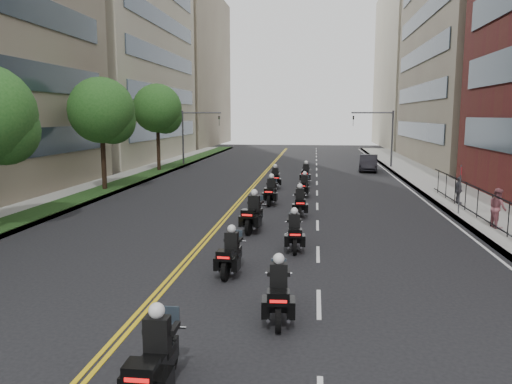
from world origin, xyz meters
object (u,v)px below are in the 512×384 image
motorcycle_5 (300,204)px  motorcycle_6 (271,193)px  motorcycle_2 (231,255)px  parked_sedan (369,163)px  motorcycle_7 (304,187)px  motorcycle_9 (306,174)px  motorcycle_1 (278,294)px  motorcycle_3 (294,233)px  motorcycle_4 (253,215)px  motorcycle_8 (275,179)px  pedestrian_c (459,190)px  motorcycle_0 (156,362)px  pedestrian_b (498,208)px

motorcycle_5 → motorcycle_6: motorcycle_6 is taller
motorcycle_2 → parked_sedan: size_ratio=0.48×
motorcycle_7 → motorcycle_9: motorcycle_9 is taller
motorcycle_9 → motorcycle_1: bearing=-86.8°
motorcycle_3 → motorcycle_4: 3.53m
parked_sedan → motorcycle_2: bearing=-96.7°
motorcycle_9 → parked_sedan: size_ratio=0.51×
motorcycle_6 → motorcycle_9: (1.82, 9.52, -0.03)m
motorcycle_4 → motorcycle_8: (-0.09, 13.47, -0.07)m
motorcycle_3 → motorcycle_9: size_ratio=0.96×
parked_sedan → pedestrian_c: (3.20, -17.95, 0.17)m
motorcycle_7 → pedestrian_c: 9.15m
motorcycle_0 → motorcycle_4: size_ratio=0.94×
motorcycle_1 → motorcycle_5: bearing=85.6°
motorcycle_4 → pedestrian_c: bearing=42.6°
pedestrian_b → pedestrian_c: 6.17m
motorcycle_6 → pedestrian_b: (10.67, -5.40, 0.33)m
motorcycle_8 → motorcycle_7: bearing=-65.0°
motorcycle_6 → pedestrian_c: bearing=7.7°
motorcycle_6 → motorcycle_9: motorcycle_6 is taller
motorcycle_3 → parked_sedan: size_ratio=0.49×
motorcycle_2 → motorcycle_7: 16.25m
motorcycle_9 → motorcycle_5: bearing=-86.7°
parked_sedan → pedestrian_b: size_ratio=2.56×
motorcycle_0 → motorcycle_7: (2.17, 23.40, -0.06)m
motorcycle_6 → pedestrian_b: size_ratio=1.37×
motorcycle_1 → motorcycle_4: bearing=96.9°
pedestrian_c → motorcycle_3: bearing=135.0°
motorcycle_7 → motorcycle_9: (-0.02, 6.37, 0.04)m
motorcycle_2 → motorcycle_8: size_ratio=0.95×
motorcycle_9 → motorcycle_2: bearing=-91.5°
motorcycle_6 → motorcycle_8: size_ratio=1.05×
motorcycle_9 → pedestrian_b: size_ratio=1.31×
motorcycle_8 → motorcycle_6: bearing=-93.9°
motorcycle_8 → pedestrian_c: motorcycle_8 is taller
motorcycle_2 → motorcycle_9: motorcycle_9 is taller
motorcycle_4 → motorcycle_5: bearing=69.1°
motorcycle_1 → parked_sedan: (5.83, 35.19, 0.08)m
motorcycle_2 → motorcycle_6: motorcycle_6 is taller
motorcycle_3 → motorcycle_7: motorcycle_3 is taller
parked_sedan → motorcycle_6: bearing=-104.9°
motorcycle_3 → pedestrian_b: 9.93m
motorcycle_0 → parked_sedan: bearing=78.4°
motorcycle_0 → motorcycle_9: (2.15, 29.77, -0.02)m
motorcycle_4 → motorcycle_2: bearing=-82.1°
motorcycle_3 → motorcycle_9: bearing=85.4°
motorcycle_4 → motorcycle_5: (1.96, 3.60, -0.08)m
motorcycle_5 → motorcycle_7: motorcycle_5 is taller
motorcycle_9 → parked_sedan: 10.80m
pedestrian_b → motorcycle_9: bearing=23.2°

